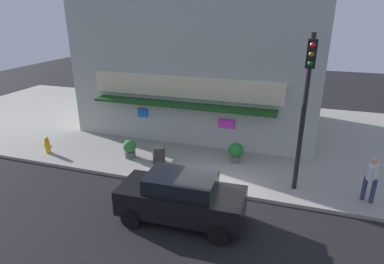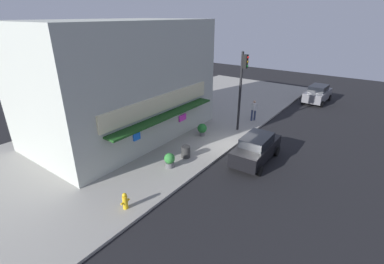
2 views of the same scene
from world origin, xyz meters
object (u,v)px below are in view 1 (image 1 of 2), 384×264
parked_car_black (181,197)px  trash_can (159,154)px  fire_hydrant (47,145)px  traffic_light (306,96)px  potted_plant_by_doorway (236,151)px  potted_plant_by_window (130,148)px  pedestrian (371,177)px

parked_car_black → trash_can: bearing=123.4°
parked_car_black → fire_hydrant: bearing=160.1°
trash_can → parked_car_black: parked_car_black is taller
traffic_light → trash_can: traffic_light is taller
potted_plant_by_doorway → parked_car_black: bearing=-101.8°
fire_hydrant → parked_car_black: parked_car_black is taller
potted_plant_by_doorway → potted_plant_by_window: size_ratio=1.06×
trash_can → parked_car_black: size_ratio=0.18×
potted_plant_by_doorway → fire_hydrant: bearing=-168.7°
pedestrian → parked_car_black: pedestrian is taller
pedestrian → potted_plant_by_window: 10.16m
fire_hydrant → potted_plant_by_window: potted_plant_by_window is taller
traffic_light → trash_can: size_ratio=7.83×
fire_hydrant → traffic_light: bearing=0.6°
pedestrian → parked_car_black: size_ratio=0.41×
potted_plant_by_window → parked_car_black: (3.91, -3.68, 0.26)m
trash_can → parked_car_black: 4.37m
traffic_light → potted_plant_by_window: traffic_light is taller
traffic_light → pedestrian: traffic_light is taller
potted_plant_by_doorway → trash_can: bearing=-162.6°
potted_plant_by_doorway → pedestrian: bearing=-17.9°
fire_hydrant → trash_can: size_ratio=1.10×
traffic_light → parked_car_black: bearing=-140.3°
trash_can → potted_plant_by_window: bearing=178.3°
fire_hydrant → trash_can: 5.65m
fire_hydrant → potted_plant_by_doorway: potted_plant_by_doorway is taller
traffic_light → trash_can: bearing=174.2°
trash_can → potted_plant_by_window: (-1.52, 0.05, 0.09)m
pedestrian → potted_plant_by_window: pedestrian is taller
potted_plant_by_doorway → potted_plant_by_window: 4.99m
traffic_light → potted_plant_by_window: 8.26m
trash_can → pedestrian: pedestrian is taller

